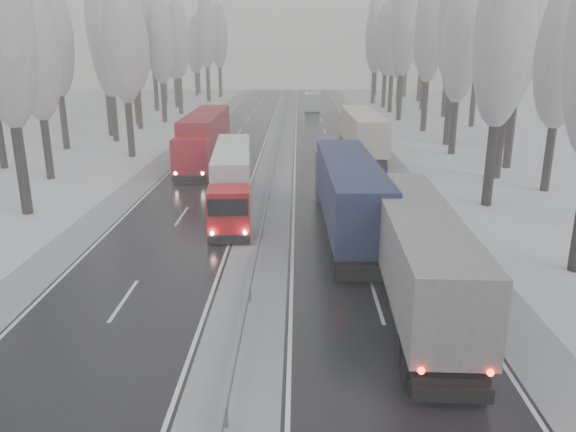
{
  "coord_description": "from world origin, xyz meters",
  "views": [
    {
      "loc": [
        1.95,
        -9.15,
        10.14
      ],
      "look_at": [
        1.49,
        17.01,
        2.2
      ],
      "focal_mm": 35.0,
      "sensor_mm": 36.0,
      "label": 1
    }
  ],
  "objects_px": {
    "truck_grey_tarp": "(413,244)",
    "truck_cream_box": "(361,131)",
    "truck_blue_box": "(347,189)",
    "truck_red_white": "(232,174)",
    "truck_red_red": "(204,135)",
    "box_truck_distant": "(312,101)"
  },
  "relations": [
    {
      "from": "truck_grey_tarp",
      "to": "truck_cream_box",
      "type": "xyz_separation_m",
      "value": [
        1.17,
        31.03,
        0.13
      ]
    },
    {
      "from": "truck_blue_box",
      "to": "truck_red_white",
      "type": "distance_m",
      "value": 8.95
    },
    {
      "from": "truck_grey_tarp",
      "to": "truck_red_white",
      "type": "height_order",
      "value": "truck_grey_tarp"
    },
    {
      "from": "truck_red_white",
      "to": "truck_red_red",
      "type": "relative_size",
      "value": 0.84
    },
    {
      "from": "box_truck_distant",
      "to": "truck_red_red",
      "type": "height_order",
      "value": "truck_red_red"
    },
    {
      "from": "truck_red_white",
      "to": "truck_red_red",
      "type": "height_order",
      "value": "truck_red_red"
    },
    {
      "from": "truck_blue_box",
      "to": "box_truck_distant",
      "type": "distance_m",
      "value": 62.84
    },
    {
      "from": "truck_cream_box",
      "to": "truck_red_white",
      "type": "distance_m",
      "value": 19.7
    },
    {
      "from": "truck_grey_tarp",
      "to": "truck_red_red",
      "type": "distance_m",
      "value": 30.75
    },
    {
      "from": "truck_grey_tarp",
      "to": "box_truck_distant",
      "type": "relative_size",
      "value": 2.07
    },
    {
      "from": "box_truck_distant",
      "to": "truck_red_red",
      "type": "xyz_separation_m",
      "value": [
        -10.61,
        -43.63,
        1.1
      ]
    },
    {
      "from": "truck_blue_box",
      "to": "truck_grey_tarp",
      "type": "bearing_deg",
      "value": -78.53
    },
    {
      "from": "box_truck_distant",
      "to": "truck_red_red",
      "type": "bearing_deg",
      "value": -102.63
    },
    {
      "from": "truck_cream_box",
      "to": "box_truck_distant",
      "type": "height_order",
      "value": "truck_cream_box"
    },
    {
      "from": "truck_grey_tarp",
      "to": "truck_red_red",
      "type": "relative_size",
      "value": 0.94
    },
    {
      "from": "truck_blue_box",
      "to": "truck_red_white",
      "type": "xyz_separation_m",
      "value": [
        -7.03,
        5.52,
        -0.39
      ]
    },
    {
      "from": "truck_grey_tarp",
      "to": "truck_red_white",
      "type": "bearing_deg",
      "value": 124.32
    },
    {
      "from": "truck_cream_box",
      "to": "truck_red_red",
      "type": "xyz_separation_m",
      "value": [
        -14.2,
        -3.18,
        0.03
      ]
    },
    {
      "from": "truck_cream_box",
      "to": "truck_red_white",
      "type": "relative_size",
      "value": 1.18
    },
    {
      "from": "truck_blue_box",
      "to": "box_truck_distant",
      "type": "xyz_separation_m",
      "value": [
        -0.44,
        62.83,
        -1.06
      ]
    },
    {
      "from": "truck_red_red",
      "to": "box_truck_distant",
      "type": "bearing_deg",
      "value": 75.8
    },
    {
      "from": "truck_red_red",
      "to": "truck_cream_box",
      "type": "bearing_deg",
      "value": 12.09
    }
  ]
}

